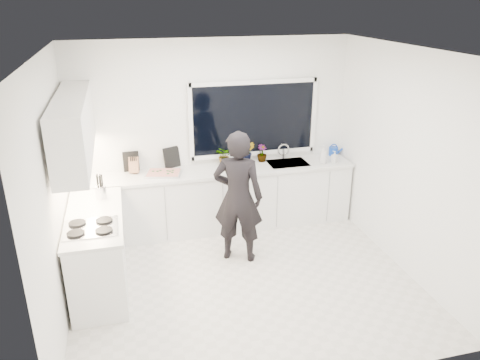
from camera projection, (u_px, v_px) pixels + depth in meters
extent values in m
cube|color=beige|center=(244.00, 281.00, 5.69)|extent=(4.00, 3.50, 0.02)
cube|color=white|center=(213.00, 134.00, 6.77)|extent=(4.00, 0.02, 2.70)
cube|color=white|center=(53.00, 195.00, 4.72)|extent=(0.02, 3.50, 2.70)
cube|color=white|center=(405.00, 162.00, 5.65)|extent=(0.02, 3.50, 2.70)
cube|color=white|center=(245.00, 50.00, 4.68)|extent=(4.00, 3.50, 0.02)
cube|color=black|center=(254.00, 119.00, 6.80)|extent=(1.80, 0.02, 1.00)
cube|color=white|center=(219.00, 200.00, 6.83)|extent=(3.92, 0.58, 0.88)
cube|color=white|center=(98.00, 252.00, 5.45)|extent=(0.58, 1.60, 0.88)
cube|color=silver|center=(218.00, 171.00, 6.65)|extent=(3.94, 0.62, 0.04)
cube|color=silver|center=(94.00, 216.00, 5.28)|extent=(0.62, 1.60, 0.04)
cube|color=white|center=(74.00, 127.00, 5.22)|extent=(0.34, 2.10, 0.70)
cube|color=silver|center=(288.00, 166.00, 6.91)|extent=(0.58, 0.42, 0.14)
cylinder|color=silver|center=(283.00, 152.00, 7.03)|extent=(0.03, 0.03, 0.22)
cube|color=black|center=(90.00, 227.00, 4.95)|extent=(0.56, 0.48, 0.03)
imported|color=black|center=(238.00, 197.00, 5.86)|extent=(0.74, 0.63, 1.73)
cube|color=silver|center=(164.00, 174.00, 6.44)|extent=(0.55, 0.46, 0.03)
cube|color=red|center=(164.00, 172.00, 6.43)|extent=(0.50, 0.41, 0.01)
cylinder|color=#1341B5|center=(333.00, 151.00, 7.20)|extent=(0.15, 0.15, 0.13)
cylinder|color=white|center=(81.00, 169.00, 6.26)|extent=(0.11, 0.11, 0.26)
cube|color=olive|center=(134.00, 165.00, 6.47)|extent=(0.15, 0.12, 0.22)
cylinder|color=#B6B7BB|center=(101.00, 192.00, 5.67)|extent=(0.16, 0.16, 0.16)
cube|color=black|center=(131.00, 161.00, 6.54)|extent=(0.22, 0.03, 0.28)
cube|color=black|center=(172.00, 157.00, 6.67)|extent=(0.24, 0.12, 0.30)
imported|color=#26662D|center=(225.00, 156.00, 6.78)|extent=(0.30, 0.31, 0.27)
imported|color=#26662D|center=(248.00, 152.00, 6.85)|extent=(0.23, 0.21, 0.33)
imported|color=#26662D|center=(262.00, 153.00, 6.91)|extent=(0.19, 0.19, 0.26)
imported|color=#D8BF66|center=(323.00, 154.00, 6.82)|extent=(0.11, 0.11, 0.28)
imported|color=#D8BF66|center=(334.00, 157.00, 6.88)|extent=(0.11, 0.11, 0.17)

